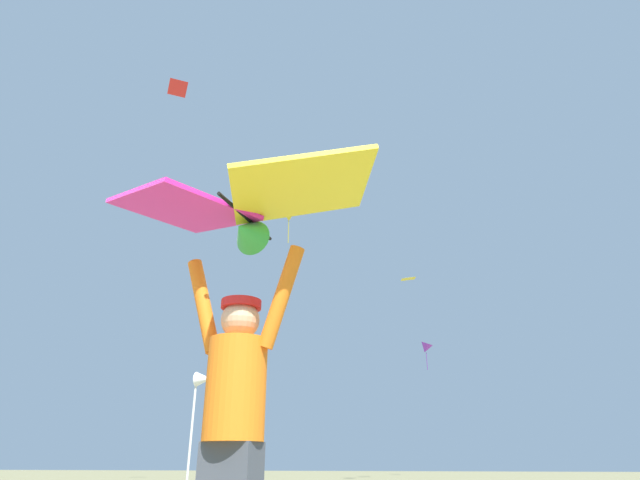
{
  "coord_description": "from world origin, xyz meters",
  "views": [
    {
      "loc": [
        1.51,
        -2.67,
        0.71
      ],
      "look_at": [
        0.28,
        1.94,
        2.79
      ],
      "focal_mm": 28.88,
      "sensor_mm": 36.0,
      "label": 1
    }
  ],
  "objects_px": {
    "distant_kite_yellow_mid_left": "(408,278)",
    "distant_kite_purple_far_center": "(426,348)",
    "distant_kite_yellow_mid_right": "(289,215)",
    "marker_flag": "(202,389)",
    "kite_flyer_person": "(234,419)",
    "held_stunt_kite": "(241,207)",
    "distant_kite_red_overhead_distant": "(178,88)"
  },
  "relations": [
    {
      "from": "held_stunt_kite",
      "to": "distant_kite_yellow_mid_left",
      "type": "xyz_separation_m",
      "value": [
        -1.0,
        24.68,
        7.98
      ]
    },
    {
      "from": "held_stunt_kite",
      "to": "distant_kite_yellow_mid_left",
      "type": "bearing_deg",
      "value": 92.32
    },
    {
      "from": "kite_flyer_person",
      "to": "held_stunt_kite",
      "type": "xyz_separation_m",
      "value": [
        -0.01,
        -0.08,
        1.28
      ]
    },
    {
      "from": "distant_kite_yellow_mid_left",
      "to": "distant_kite_yellow_mid_right",
      "type": "relative_size",
      "value": 0.36
    },
    {
      "from": "distant_kite_yellow_mid_left",
      "to": "distant_kite_purple_far_center",
      "type": "height_order",
      "value": "distant_kite_yellow_mid_left"
    },
    {
      "from": "distant_kite_red_overhead_distant",
      "to": "distant_kite_yellow_mid_left",
      "type": "height_order",
      "value": "distant_kite_red_overhead_distant"
    },
    {
      "from": "distant_kite_yellow_mid_left",
      "to": "marker_flag",
      "type": "xyz_separation_m",
      "value": [
        -2.01,
        -19.24,
        -8.32
      ]
    },
    {
      "from": "distant_kite_red_overhead_distant",
      "to": "marker_flag",
      "type": "relative_size",
      "value": 0.46
    },
    {
      "from": "distant_kite_yellow_mid_right",
      "to": "marker_flag",
      "type": "xyz_separation_m",
      "value": [
        6.98,
        -24.8,
        -16.08
      ]
    },
    {
      "from": "distant_kite_yellow_mid_left",
      "to": "distant_kite_red_overhead_distant",
      "type": "bearing_deg",
      "value": -135.26
    },
    {
      "from": "held_stunt_kite",
      "to": "distant_kite_yellow_mid_right",
      "type": "height_order",
      "value": "distant_kite_yellow_mid_right"
    },
    {
      "from": "kite_flyer_person",
      "to": "distant_kite_purple_far_center",
      "type": "bearing_deg",
      "value": 91.54
    },
    {
      "from": "distant_kite_purple_far_center",
      "to": "distant_kite_red_overhead_distant",
      "type": "bearing_deg",
      "value": -116.89
    },
    {
      "from": "held_stunt_kite",
      "to": "distant_kite_yellow_mid_right",
      "type": "distance_m",
      "value": 35.53
    },
    {
      "from": "marker_flag",
      "to": "kite_flyer_person",
      "type": "bearing_deg",
      "value": -60.7
    },
    {
      "from": "kite_flyer_person",
      "to": "distant_kite_red_overhead_distant",
      "type": "bearing_deg",
      "value": 125.78
    },
    {
      "from": "held_stunt_kite",
      "to": "distant_kite_purple_far_center",
      "type": "relative_size",
      "value": 0.93
    },
    {
      "from": "distant_kite_purple_far_center",
      "to": "marker_flag",
      "type": "distance_m",
      "value": 29.74
    },
    {
      "from": "held_stunt_kite",
      "to": "distant_kite_purple_far_center",
      "type": "xyz_separation_m",
      "value": [
        -0.91,
        34.42,
        6.04
      ]
    },
    {
      "from": "distant_kite_yellow_mid_left",
      "to": "distant_kite_purple_far_center",
      "type": "xyz_separation_m",
      "value": [
        0.08,
        9.74,
        -1.94
      ]
    },
    {
      "from": "kite_flyer_person",
      "to": "distant_kite_yellow_mid_left",
      "type": "xyz_separation_m",
      "value": [
        -1.01,
        24.6,
        9.25
      ]
    },
    {
      "from": "kite_flyer_person",
      "to": "distant_kite_yellow_mid_right",
      "type": "height_order",
      "value": "distant_kite_yellow_mid_right"
    },
    {
      "from": "distant_kite_yellow_mid_left",
      "to": "distant_kite_yellow_mid_right",
      "type": "height_order",
      "value": "distant_kite_yellow_mid_right"
    },
    {
      "from": "distant_kite_red_overhead_distant",
      "to": "marker_flag",
      "type": "xyz_separation_m",
      "value": [
        7.75,
        -9.56,
        -15.85
      ]
    },
    {
      "from": "held_stunt_kite",
      "to": "distant_kite_yellow_mid_left",
      "type": "distance_m",
      "value": 25.96
    },
    {
      "from": "distant_kite_red_overhead_distant",
      "to": "marker_flag",
      "type": "bearing_deg",
      "value": -50.98
    },
    {
      "from": "distant_kite_yellow_mid_right",
      "to": "distant_kite_purple_far_center",
      "type": "bearing_deg",
      "value": 24.7
    },
    {
      "from": "distant_kite_yellow_mid_right",
      "to": "distant_kite_yellow_mid_left",
      "type": "bearing_deg",
      "value": -31.75
    },
    {
      "from": "distant_kite_red_overhead_distant",
      "to": "distant_kite_yellow_mid_right",
      "type": "distance_m",
      "value": 15.26
    },
    {
      "from": "distant_kite_yellow_mid_right",
      "to": "marker_flag",
      "type": "height_order",
      "value": "distant_kite_yellow_mid_right"
    },
    {
      "from": "distant_kite_red_overhead_distant",
      "to": "distant_kite_purple_far_center",
      "type": "bearing_deg",
      "value": 63.11
    },
    {
      "from": "held_stunt_kite",
      "to": "distant_kite_yellow_mid_right",
      "type": "xyz_separation_m",
      "value": [
        -9.99,
        30.25,
        15.73
      ]
    }
  ]
}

